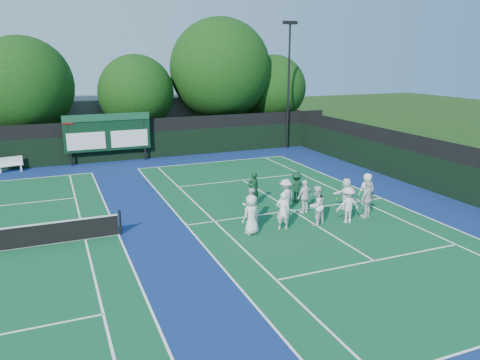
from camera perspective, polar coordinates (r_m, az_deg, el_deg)
name	(u,v)px	position (r m, az deg, el deg)	size (l,w,h in m)	color
ground	(302,217)	(22.70, 7.60, -4.48)	(120.00, 120.00, 0.00)	#18360E
court_apron	(175,227)	(21.42, -7.92, -5.68)	(34.00, 32.00, 0.01)	navy
near_court	(292,211)	(23.52, 6.39, -3.72)	(11.05, 23.85, 0.01)	#10502B
back_fence	(122,142)	(35.35, -14.21, 4.47)	(34.00, 0.08, 3.00)	black
divider_fence_right	(434,168)	(28.48, 22.58, 1.33)	(0.08, 32.00, 3.00)	black
scoreboard	(107,133)	(34.68, -15.86, 5.57)	(6.00, 0.21, 3.55)	black
clubhouse	(152,118)	(43.73, -10.64, 7.45)	(18.00, 6.00, 4.00)	#5D5D63
light_pole_right	(289,71)	(38.81, 5.98, 13.09)	(1.20, 0.30, 10.12)	black
bench	(10,164)	(34.65, -26.22, 1.78)	(1.62, 0.75, 0.99)	white
tree_b	(25,89)	(38.14, -24.69, 10.07)	(7.21, 7.21, 8.94)	black
tree_c	(138,94)	(38.78, -12.34, 10.16)	(5.96, 5.96, 7.64)	black
tree_d	(222,72)	(40.57, -2.24, 13.06)	(8.48, 8.48, 10.64)	black
tree_e	(274,90)	(42.63, 4.19, 10.93)	(5.80, 5.80, 7.61)	black
tennis_ball_1	(337,198)	(25.77, 11.71, -2.22)	(0.07, 0.07, 0.07)	#C7CA17
tennis_ball_2	(411,224)	(22.80, 20.09, -5.12)	(0.07, 0.07, 0.07)	#C7CA17
tennis_ball_3	(186,223)	(21.75, -6.61, -5.23)	(0.07, 0.07, 0.07)	#C7CA17
tennis_ball_4	(318,203)	(24.76, 9.52, -2.82)	(0.07, 0.07, 0.07)	#C7CA17
player_front_0	(251,215)	(20.16, 1.40, -4.23)	(0.86, 0.56, 1.75)	white
player_front_1	(283,211)	(20.75, 5.27, -3.77)	(0.63, 0.41, 1.72)	white
player_front_2	(316,206)	(21.47, 9.29, -3.10)	(0.89, 0.70, 1.84)	white
player_front_3	(348,205)	(22.07, 13.02, -2.98)	(1.10, 0.63, 1.71)	silver
player_front_4	(367,199)	(22.97, 15.26, -2.26)	(1.07, 0.45, 1.82)	silver
player_back_0	(251,205)	(21.54, 1.32, -3.10)	(0.80, 0.63, 1.65)	silver
player_back_1	(285,196)	(22.93, 5.57, -1.97)	(1.10, 0.63, 1.71)	silver
player_back_2	(305,197)	(23.05, 7.91, -2.02)	(0.97, 0.41, 1.66)	white
player_back_3	(346,194)	(24.05, 12.80, -1.62)	(1.47, 0.47, 1.59)	white
player_back_4	(367,189)	(24.86, 15.22, -1.12)	(0.83, 0.54, 1.69)	white
coach_left	(253,189)	(23.89, 1.64, -1.09)	(0.66, 0.43, 1.80)	#0F371B
coach_right	(296,187)	(24.64, 6.87, -0.88)	(1.07, 0.61, 1.65)	#0E341C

